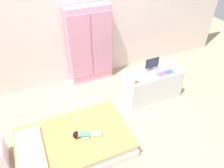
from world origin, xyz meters
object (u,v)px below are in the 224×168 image
object	(u,v)px
tv_monitor	(152,64)
tv_stand	(152,85)
wardrobe	(90,46)
rocking_horse_toy	(137,80)
book_purple	(161,74)
doll	(82,135)
book_blue	(169,72)
bed	(75,143)

from	to	relation	value
tv_monitor	tv_stand	bearing A→B (deg)	-82.16
wardrobe	rocking_horse_toy	world-z (taller)	wardrobe
wardrobe	book_purple	xyz separation A→B (m)	(0.87, -1.07, -0.20)
wardrobe	doll	bearing A→B (deg)	-113.69
book_purple	book_blue	world-z (taller)	book_blue
book_purple	doll	bearing A→B (deg)	-162.43
wardrobe	bed	bearing A→B (deg)	-117.51
doll	rocking_horse_toy	size ratio (longest dim) A/B	3.41
tv_monitor	book_purple	size ratio (longest dim) A/B	1.59
doll	tv_stand	world-z (taller)	tv_stand
bed	wardrobe	world-z (taller)	wardrobe
bed	book_purple	world-z (taller)	book_purple
doll	tv_monitor	bearing A→B (deg)	24.06
doll	rocking_horse_toy	bearing A→B (deg)	23.05
tv_stand	rocking_horse_toy	distance (m)	0.54
wardrobe	rocking_horse_toy	xyz separation A→B (m)	(0.38, -1.11, -0.15)
tv_monitor	book_blue	bearing A→B (deg)	-33.58
rocking_horse_toy	book_purple	xyz separation A→B (m)	(0.49, 0.04, -0.05)
wardrobe	book_purple	distance (m)	1.39
tv_stand	tv_monitor	world-z (taller)	tv_monitor
doll	wardrobe	bearing A→B (deg)	66.31
tv_stand	rocking_horse_toy	bearing A→B (deg)	-162.30
bed	rocking_horse_toy	bearing A→B (deg)	19.38
book_purple	book_blue	distance (m)	0.16
tv_monitor	book_purple	xyz separation A→B (m)	(0.08, -0.16, -0.13)
wardrobe	book_blue	world-z (taller)	wardrobe
rocking_horse_toy	book_blue	world-z (taller)	rocking_horse_toy
wardrobe	book_blue	xyz separation A→B (m)	(1.03, -1.07, -0.20)
doll	book_purple	xyz separation A→B (m)	(1.55, 0.49, 0.25)
bed	tv_monitor	world-z (taller)	tv_monitor
bed	tv_monitor	size ratio (longest dim) A/B	6.33
rocking_horse_toy	book_blue	distance (m)	0.65
book_purple	bed	bearing A→B (deg)	-164.81
book_purple	book_blue	xyz separation A→B (m)	(0.16, 0.00, 0.00)
tv_stand	book_blue	world-z (taller)	book_blue
rocking_horse_toy	doll	bearing A→B (deg)	-156.95
bed	wardrobe	size ratio (longest dim) A/B	1.04
rocking_horse_toy	book_purple	bearing A→B (deg)	4.49
bed	wardrobe	xyz separation A→B (m)	(0.79, 1.52, 0.61)
tv_stand	tv_monitor	bearing A→B (deg)	97.84
rocking_horse_toy	book_blue	size ratio (longest dim) A/B	0.81
tv_stand	book_blue	distance (m)	0.37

